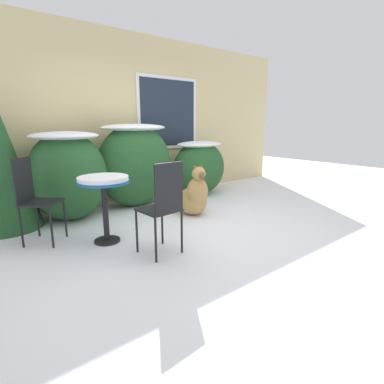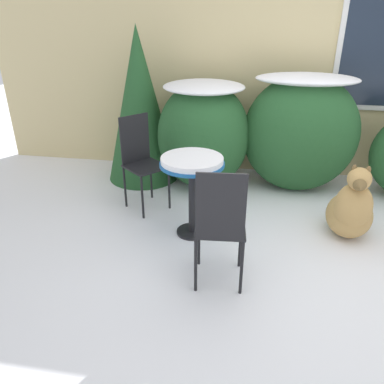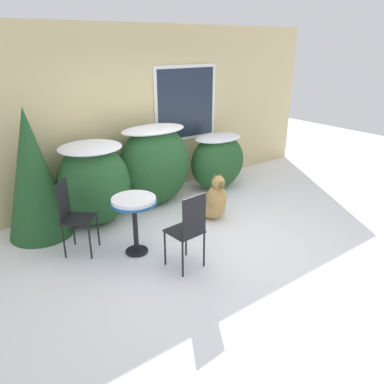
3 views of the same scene
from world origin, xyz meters
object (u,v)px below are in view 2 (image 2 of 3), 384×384
(patio_table, at_px, (192,171))
(dog, at_px, (351,210))
(patio_chair_far_side, at_px, (220,224))
(patio_chair_near_table, at_px, (141,159))

(patio_table, height_order, dog, patio_table)
(patio_chair_far_side, distance_m, dog, 1.48)
(patio_table, bearing_deg, patio_chair_near_table, 141.73)
(patio_chair_near_table, relative_size, dog, 1.28)
(patio_table, bearing_deg, patio_chair_far_side, -65.33)
(patio_table, distance_m, dog, 1.52)
(patio_table, distance_m, patio_chair_near_table, 0.80)
(patio_table, distance_m, patio_chair_far_side, 0.79)
(patio_table, bearing_deg, dog, 7.27)
(patio_chair_near_table, height_order, dog, patio_chair_near_table)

